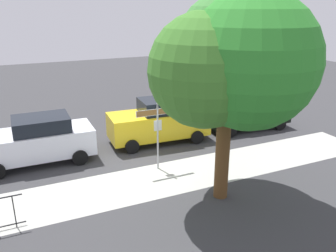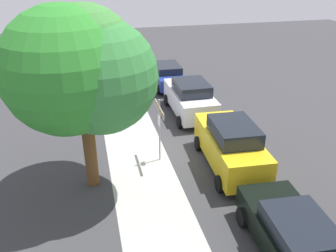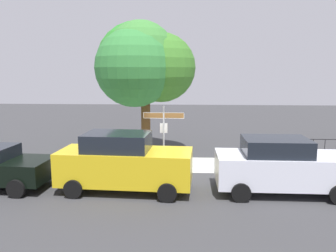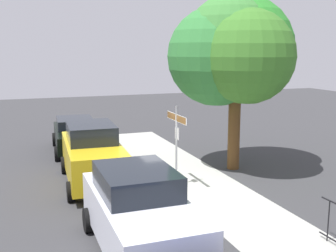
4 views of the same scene
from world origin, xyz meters
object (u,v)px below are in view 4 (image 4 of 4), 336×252
Objects in this scene: shade_tree at (234,51)px; car_white at (139,212)px; car_yellow at (92,154)px; car_black at (76,134)px; street_sign at (176,130)px.

shade_tree is 1.47× the size of car_white.
shade_tree reaches higher than car_yellow.
car_black is at bearing -179.77° from car_white.
car_white is at bearing 3.28° from car_black.
shade_tree is at bearing 51.02° from car_black.
street_sign reaches higher than car_white.
shade_tree is 6.61m from car_yellow.
car_white is at bearing -31.35° from street_sign.
shade_tree is at bearing 135.96° from car_white.
shade_tree is 1.50× the size of car_black.
street_sign is 4.12m from shade_tree.
shade_tree reaches higher than car_white.
car_yellow is at bearing -178.74° from car_white.
car_black is (-6.25, -2.58, -1.15)m from street_sign.
street_sign is 6.86m from car_black.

